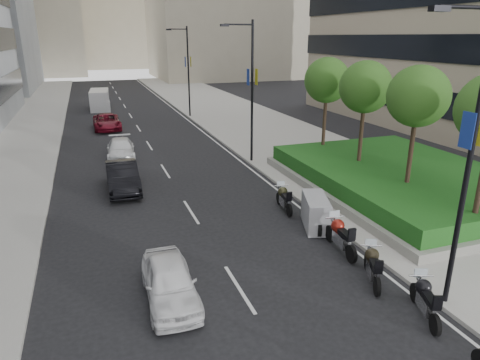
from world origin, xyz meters
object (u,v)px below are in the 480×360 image
lamp_post_1 (250,86)px  motorcycle_4 (340,236)px  car_d (107,122)px  motorcycle_2 (425,299)px  car_b (123,177)px  motorcycle_6 (284,198)px  motorcycle_3 (373,266)px  car_c (121,149)px  motorcycle_5 (315,212)px  delivery_van (100,101)px  lamp_post_0 (467,149)px  lamp_post_2 (187,67)px  car_a (170,282)px

lamp_post_1 → motorcycle_4: (-1.04, -12.80, -4.41)m
car_d → motorcycle_2: bearing=-77.5°
motorcycle_2 → car_b: (-7.53, 14.51, 0.18)m
motorcycle_2 → motorcycle_6: size_ratio=0.96×
motorcycle_6 → car_d: 23.74m
motorcycle_3 → car_c: (-6.79, 19.09, 0.05)m
motorcycle_5 → delivery_van: (-7.61, 36.69, 0.33)m
lamp_post_0 → motorcycle_2: size_ratio=4.28×
lamp_post_2 → motorcycle_6: (-1.32, -26.23, -4.48)m
lamp_post_0 → delivery_van: bearing=101.1°
lamp_post_1 → motorcycle_4: 13.57m
lamp_post_0 → delivery_van: size_ratio=1.68×
lamp_post_2 → car_b: 22.78m
lamp_post_2 → motorcycle_2: size_ratio=4.28×
lamp_post_2 → car_b: bearing=-112.1°
motorcycle_2 → motorcycle_5: size_ratio=0.85×
car_c → delivery_van: size_ratio=0.83×
lamp_post_2 → car_c: 16.70m
motorcycle_4 → car_a: size_ratio=0.64×
motorcycle_5 → car_c: (-7.12, 14.51, -0.05)m
motorcycle_6 → delivery_van: size_ratio=0.41×
motorcycle_5 → motorcycle_2: bearing=-161.1°
lamp_post_0 → motorcycle_4: size_ratio=3.62×
lamp_post_1 → motorcycle_3: 15.77m
motorcycle_2 → motorcycle_3: 2.18m
motorcycle_5 → motorcycle_6: motorcycle_5 is taller
motorcycle_4 → car_d: 28.21m
motorcycle_3 → car_d: (-7.16, 29.53, 0.09)m
lamp_post_2 → delivery_van: 12.46m
motorcycle_2 → car_d: size_ratio=0.42×
lamp_post_1 → motorcycle_3: bearing=-94.5°
lamp_post_1 → motorcycle_3: lamp_post_1 is taller
motorcycle_3 → motorcycle_5: motorcycle_5 is taller
car_a → motorcycle_5: bearing=27.1°
motorcycle_5 → car_a: (-7.07, -3.37, -0.04)m
lamp_post_1 → lamp_post_2: size_ratio=1.00×
motorcycle_4 → car_a: bearing=104.1°
motorcycle_3 → motorcycle_6: 6.85m
lamp_post_1 → delivery_van: 27.82m
motorcycle_2 → car_c: bearing=39.6°
lamp_post_1 → car_c: lamp_post_1 is taller
car_b → lamp_post_1: bearing=18.4°
motorcycle_3 → motorcycle_4: (0.15, 2.28, 0.06)m
lamp_post_1 → motorcycle_2: (-0.89, -17.24, -4.48)m
lamp_post_0 → car_b: (-8.43, 14.27, -4.30)m
lamp_post_0 → car_a: bearing=158.5°
motorcycle_2 → car_a: size_ratio=0.54×
lamp_post_0 → lamp_post_1: (0.00, 17.00, 0.00)m
lamp_post_2 → car_a: 33.14m
lamp_post_0 → car_d: (-8.35, 31.45, -4.37)m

